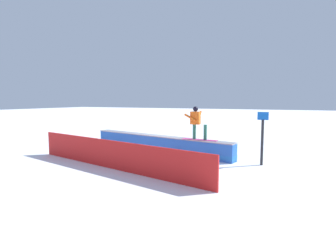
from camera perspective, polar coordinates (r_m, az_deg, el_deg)
The scene contains 5 objects.
ground_plane at distance 13.10m, azimuth -2.23°, elevation -5.39°, with size 120.00×120.00×0.00m, color white.
grind_box at distance 13.03m, azimuth -2.24°, elevation -3.87°, with size 7.84×2.15×0.78m.
snowboarder at distance 11.61m, azimuth 6.10°, elevation 0.89°, with size 1.57×0.42×1.43m.
safety_fence at distance 10.00m, azimuth -11.85°, elevation -5.94°, with size 8.50×0.06×1.03m, color red.
trail_marker at distance 10.82m, azimuth 19.36°, elevation -2.20°, with size 0.40×0.10×2.04m.
Camera 1 is at (-5.93, 11.40, 2.50)m, focal length 28.76 mm.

